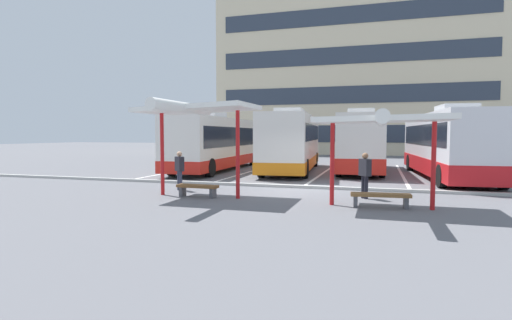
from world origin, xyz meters
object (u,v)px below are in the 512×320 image
coach_bus_1 (292,142)px  bench_1 (380,197)px  bench_0 (197,188)px  coach_bus_2 (361,143)px  coach_bus_3 (448,145)px  coach_bus_0 (218,143)px  waiting_shelter_0 (195,111)px  waiting_passenger_0 (180,168)px  waiting_passenger_1 (365,172)px  waiting_shelter_1 (382,121)px

coach_bus_1 → bench_1: 12.61m
bench_0 → bench_1: bearing=-2.5°
coach_bus_2 → coach_bus_1: bearing=-165.2°
coach_bus_1 → coach_bus_3: 8.62m
coach_bus_1 → bench_0: coach_bus_1 is taller
coach_bus_0 → waiting_shelter_0: bearing=-71.8°
bench_0 → waiting_passenger_0: size_ratio=0.99×
waiting_passenger_1 → coach_bus_3: bearing=64.9°
coach_bus_2 → bench_1: 12.61m
coach_bus_3 → bench_1: (-3.31, -9.90, -1.36)m
waiting_shelter_0 → coach_bus_1: bearing=84.2°
coach_bus_3 → bench_0: coach_bus_3 is taller
coach_bus_0 → waiting_passenger_1: size_ratio=7.31×
coach_bus_0 → waiting_shelter_1: (9.89, -11.14, 0.97)m
coach_bus_3 → waiting_passenger_1: size_ratio=7.32×
waiting_shelter_0 → bench_0: 2.77m
waiting_shelter_0 → waiting_shelter_1: bearing=-3.1°
coach_bus_1 → waiting_shelter_0: 11.38m
waiting_passenger_0 → coach_bus_0: bearing=102.7°
coach_bus_1 → waiting_shelter_0: bearing=-95.8°
coach_bus_1 → waiting_shelter_1: size_ratio=2.53×
bench_1 → coach_bus_1: bearing=114.4°
waiting_shelter_0 → waiting_shelter_1: waiting_shelter_0 is taller
coach_bus_1 → waiting_passenger_1: coach_bus_1 is taller
waiting_passenger_0 → waiting_passenger_1: 7.27m
coach_bus_1 → waiting_shelter_1: coach_bus_1 is taller
coach_bus_2 → waiting_passenger_1: (0.63, -10.76, -0.79)m
waiting_shelter_0 → coach_bus_0: bearing=108.2°
bench_1 → waiting_passenger_0: 8.01m
coach_bus_2 → waiting_shelter_0: coach_bus_2 is taller
coach_bus_0 → bench_0: bearing=-71.6°
coach_bus_0 → coach_bus_1: size_ratio=1.06×
coach_bus_3 → bench_1: coach_bus_3 is taller
coach_bus_0 → waiting_passenger_1: coach_bus_0 is taller
coach_bus_3 → waiting_passenger_1: coach_bus_3 is taller
coach_bus_0 → waiting_shelter_0: coach_bus_0 is taller
waiting_passenger_1 → waiting_passenger_0: bearing=179.9°
coach_bus_0 → waiting_passenger_0: (2.09, -9.23, -0.79)m
coach_bus_2 → bench_0: size_ratio=6.52×
bench_1 → waiting_passenger_1: waiting_passenger_1 is taller
coach_bus_0 → waiting_passenger_1: 13.18m
waiting_shelter_0 → waiting_passenger_0: 3.08m
waiting_shelter_0 → waiting_passenger_1: bearing=15.0°
coach_bus_1 → waiting_shelter_1: 12.73m
coach_bus_2 → coach_bus_3: size_ratio=0.86×
coach_bus_1 → waiting_passenger_0: (-2.61, -9.68, -0.87)m
waiting_shelter_1 → bench_1: bearing=90.0°
coach_bus_1 → waiting_passenger_1: 10.79m
waiting_shelter_0 → bench_0: waiting_shelter_0 is taller
waiting_passenger_1 → bench_0: bearing=-166.1°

